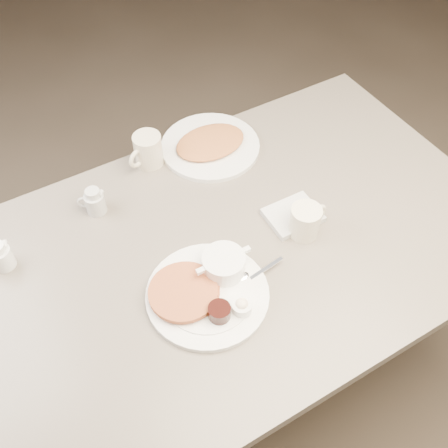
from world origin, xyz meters
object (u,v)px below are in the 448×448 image
main_plate (208,288)px  coffee_mug_near (306,221)px  diner_table (228,281)px  creamer_left (0,257)px  creamer_right (95,202)px  coffee_mug_far (147,150)px  hash_plate (210,145)px

main_plate → coffee_mug_near: (0.32, 0.04, 0.02)m
coffee_mug_near → diner_table: bearing=162.9°
main_plate → diner_table: bearing=40.4°
diner_table → main_plate: 0.24m
coffee_mug_near → creamer_left: 0.78m
coffee_mug_near → creamer_right: (-0.45, 0.35, -0.01)m
coffee_mug_far → main_plate: bearing=-98.2°
diner_table → main_plate: size_ratio=4.08×
coffee_mug_far → creamer_right: (-0.21, -0.10, -0.01)m
coffee_mug_far → creamer_left: 0.50m
main_plate → coffee_mug_near: coffee_mug_near is taller
creamer_left → creamer_right: (0.27, 0.05, 0.00)m
creamer_right → hash_plate: size_ratio=0.26×
diner_table → main_plate: main_plate is taller
diner_table → creamer_right: creamer_right is taller
coffee_mug_near → hash_plate: coffee_mug_near is taller
creamer_left → hash_plate: size_ratio=0.28×
main_plate → creamer_left: size_ratio=4.35×
main_plate → creamer_right: bearing=109.4°
diner_table → hash_plate: 0.42m
coffee_mug_far → hash_plate: coffee_mug_far is taller
main_plate → creamer_left: (-0.41, 0.33, 0.01)m
main_plate → creamer_right: 0.41m
coffee_mug_near → creamer_left: bearing=157.7°
diner_table → hash_plate: bearing=67.5°
coffee_mug_near → creamer_right: bearing=142.1°
coffee_mug_near → creamer_left: coffee_mug_near is taller
coffee_mug_near → coffee_mug_far: coffee_mug_far is taller
diner_table → coffee_mug_near: 0.30m
creamer_left → hash_plate: bearing=9.9°
diner_table → creamer_left: (-0.52, 0.24, 0.21)m
coffee_mug_far → creamer_left: coffee_mug_far is taller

